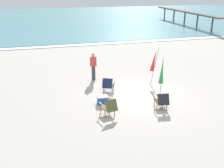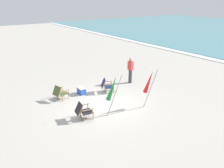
# 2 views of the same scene
# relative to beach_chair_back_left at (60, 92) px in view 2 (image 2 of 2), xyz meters

# --- Properties ---
(ground_plane) EXTENTS (80.00, 80.00, 0.00)m
(ground_plane) POSITION_rel_beach_chair_back_left_xyz_m (2.02, 1.52, -0.43)
(ground_plane) COLOR #B2AAA0
(beach_chair_back_left) EXTENTS (0.72, 0.84, 0.80)m
(beach_chair_back_left) POSITION_rel_beach_chair_back_left_xyz_m (0.00, 0.00, 0.00)
(beach_chair_back_left) COLOR #515B33
(beach_chair_back_left) RESTS_ON ground
(beach_chair_far_center) EXTENTS (0.82, 0.87, 0.81)m
(beach_chair_far_center) POSITION_rel_beach_chair_back_left_xyz_m (0.60, 2.57, 0.00)
(beach_chair_far_center) COLOR #19234C
(beach_chair_far_center) RESTS_ON ground
(beach_chair_front_left) EXTENTS (0.68, 0.82, 0.79)m
(beach_chair_front_left) POSITION_rel_beach_chair_back_left_xyz_m (2.47, 0.02, -0.00)
(beach_chair_front_left) COLOR #28282D
(beach_chair_front_left) RESTS_ON ground
(umbrella_furled_red) EXTENTS (0.64, 0.44, 2.06)m
(umbrella_furled_red) POSITION_rel_beach_chair_back_left_xyz_m (3.38, 3.11, 0.92)
(umbrella_furled_red) COLOR #B7B2A8
(umbrella_furled_red) RESTS_ON ground
(umbrella_furled_green) EXTENTS (0.51, 0.69, 2.03)m
(umbrella_furled_green) POSITION_rel_beach_chair_back_left_xyz_m (2.98, 1.25, 0.90)
(umbrella_furled_green) COLOR #B7B2A8
(umbrella_furled_green) RESTS_ON ground
(person_near_chairs) EXTENTS (0.35, 0.22, 1.63)m
(person_near_chairs) POSITION_rel_beach_chair_back_left_xyz_m (0.25, 4.65, 0.41)
(person_near_chairs) COLOR #383842
(person_near_chairs) RESTS_ON ground
(cooler_box) EXTENTS (0.49, 0.35, 0.40)m
(cooler_box) POSITION_rel_beach_chair_back_left_xyz_m (-0.01, 1.27, -0.22)
(cooler_box) COLOR blue
(cooler_box) RESTS_ON ground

